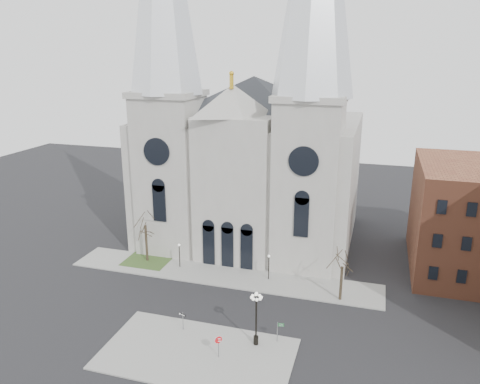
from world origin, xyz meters
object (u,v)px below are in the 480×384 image
(stop_sign, at_px, (218,342))
(globe_lamp, at_px, (256,312))
(one_way_sign, at_px, (183,318))
(street_name_sign, at_px, (278,330))

(stop_sign, relative_size, globe_lamp, 0.40)
(stop_sign, relative_size, one_way_sign, 1.16)
(stop_sign, distance_m, street_name_sign, 6.20)
(globe_lamp, relative_size, street_name_sign, 2.65)
(stop_sign, bearing_deg, street_name_sign, 19.48)
(one_way_sign, bearing_deg, stop_sign, -11.48)
(street_name_sign, bearing_deg, one_way_sign, 172.23)
(one_way_sign, distance_m, street_name_sign, 9.74)
(globe_lamp, bearing_deg, street_name_sign, 27.55)
(stop_sign, height_order, street_name_sign, stop_sign)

